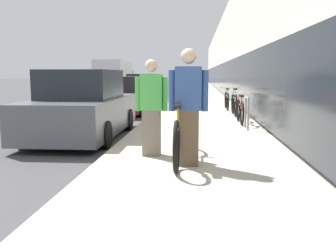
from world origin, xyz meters
TOP-DOWN VIEW (x-y plane):
  - sidewalk_slab at (5.40, 21.00)m, footprint 3.41×70.00m
  - storefront_facade at (12.14, 29.00)m, footprint 10.01×70.00m
  - tandem_bicycle at (5.07, 2.21)m, footprint 0.52×2.41m
  - person_rider at (5.23, 1.92)m, footprint 0.62×0.24m
  - person_bystander at (4.57, 2.58)m, footprint 0.57×0.22m
  - bike_rack_hoop at (6.66, 5.97)m, footprint 0.05×0.60m
  - cruiser_bike_nearest at (6.61, 7.11)m, footprint 0.52×1.65m
  - cruiser_bike_middle at (6.65, 9.30)m, footprint 0.52×1.76m
  - cruiser_bike_farthest at (6.55, 11.43)m, footprint 0.52×1.79m
  - parked_sedan_curbside at (2.51, 5.21)m, footprint 1.97×4.47m
  - vintage_roadster_curbside at (2.33, 10.98)m, footprint 1.96×4.15m
  - parked_sedan_far at (2.33, 16.77)m, footprint 1.81×4.04m
  - moving_truck at (-2.27, 30.30)m, footprint 2.52×7.13m

SIDE VIEW (x-z plane):
  - sidewalk_slab at x=5.40m, z-range 0.00..0.16m
  - cruiser_bike_nearest at x=6.61m, z-range 0.09..0.94m
  - cruiser_bike_farthest at x=6.55m, z-range 0.09..0.97m
  - cruiser_bike_middle at x=6.65m, z-range 0.08..1.03m
  - tandem_bicycle at x=5.07m, z-range 0.08..1.06m
  - vintage_roadster_curbside at x=2.33m, z-range -0.07..1.42m
  - bike_rack_hoop at x=6.66m, z-range 0.25..1.09m
  - parked_sedan_far at x=2.33m, z-range -0.07..1.51m
  - parked_sedan_curbside at x=2.51m, z-range -0.09..1.60m
  - person_bystander at x=4.57m, z-range 0.16..1.85m
  - person_rider at x=5.23m, z-range 0.16..1.99m
  - moving_truck at x=-2.27m, z-range 0.02..2.78m
  - storefront_facade at x=12.14m, z-range -0.01..5.92m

